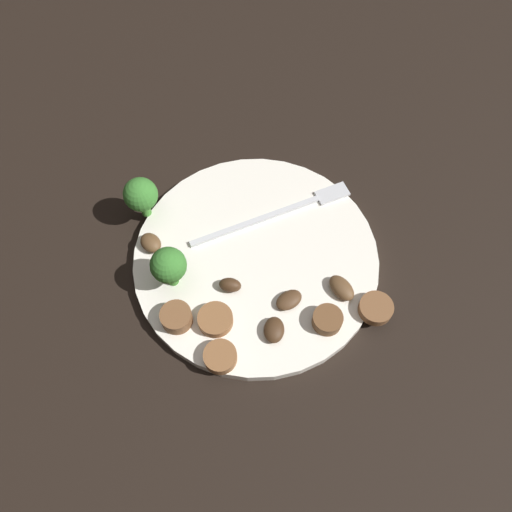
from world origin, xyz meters
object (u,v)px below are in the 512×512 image
Objects in this scene: plate at (256,259)px; sausage_slice_3 at (220,357)px; mushroom_3 at (274,330)px; mushroom_5 at (289,300)px; mushroom_1 at (151,243)px; mushroom_2 at (342,288)px; broccoli_floret_0 at (167,262)px; broccoli_floret_1 at (141,195)px; sausage_slice_1 at (215,320)px; mushroom_0 at (230,285)px; sausage_slice_0 at (376,308)px; sausage_slice_2 at (176,317)px; sausage_slice_4 at (327,320)px; fork at (283,211)px.

plate is 8.10× the size of sausage_slice_3.
mushroom_5 is at bearing 45.07° from mushroom_3.
mushroom_3 is (0.09, -0.13, -0.00)m from mushroom_1.
mushroom_2 is (0.07, -0.06, 0.01)m from plate.
broccoli_floret_1 is at bearing 94.57° from broccoli_floret_0.
sausage_slice_1 is 1.35× the size of mushroom_1.
mushroom_0 reaches higher than plate.
mushroom_3 is at bearing -166.19° from mushroom_2.
plate is at bearing 42.59° from sausage_slice_1.
plate is 0.08m from mushroom_3.
sausage_slice_0 is at bearing -6.31° from mushroom_3.
mushroom_0 is at bearing 50.66° from sausage_slice_1.
sausage_slice_2 is 0.99× the size of mushroom_2.
mushroom_0 is (-0.08, 0.06, -0.00)m from sausage_slice_4.
plate is 0.06m from fork.
broccoli_floret_0 reaches higher than sausage_slice_2.
plate is 0.13m from sausage_slice_0.
plate is 10.08× the size of mushroom_1.
plate is 0.05m from mushroom_0.
sausage_slice_0 is at bearing -46.39° from plate.
fork is 0.13m from mushroom_3.
sausage_slice_3 is 0.06m from mushroom_3.
sausage_slice_3 is (-0.01, -0.04, 0.00)m from sausage_slice_1.
sausage_slice_0 reaches higher than fork.
mushroom_0 is 0.80× the size of mushroom_5.
mushroom_5 is at bearing 174.23° from mushroom_2.
mushroom_5 is (-0.03, -0.10, 0.00)m from fork.
mushroom_3 is at bearing -29.68° from sausage_slice_1.
sausage_slice_1 and sausage_slice_3 have the same top height.
mushroom_0 is at bearing 113.62° from mushroom_3.
sausage_slice_1 is at bearing -65.32° from broccoli_floret_0.
sausage_slice_0 is 1.49× the size of mushroom_0.
broccoli_floret_0 is 0.17m from mushroom_2.
fork is at bearing 42.56° from plate.
sausage_slice_0 is 1.27× the size of mushroom_3.
sausage_slice_1 is 1.12× the size of sausage_slice_2.
mushroom_3 is at bearing -66.38° from mushroom_0.
sausage_slice_0 is (0.09, -0.09, 0.01)m from plate.
broccoli_floret_0 is 0.06m from mushroom_0.
fork is 7.32× the size of mushroom_1.
mushroom_3 is (-0.05, -0.12, 0.00)m from fork.
broccoli_floret_1 is at bearing 135.25° from sausage_slice_0.
sausage_slice_0 is at bearing -75.74° from fork.
sausage_slice_2 reaches higher than mushroom_2.
sausage_slice_4 is (0.13, -0.05, -0.00)m from sausage_slice_2.
broccoli_floret_1 is 2.08× the size of mushroom_1.
sausage_slice_0 is 1.32× the size of mushroom_1.
sausage_slice_4 is at bearing -49.78° from mushroom_5.
sausage_slice_3 is 1.24× the size of mushroom_1.
broccoli_floret_1 reaches higher than mushroom_5.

